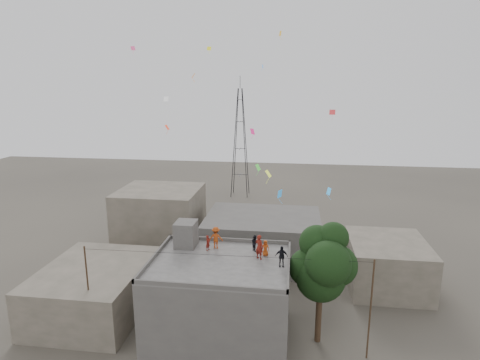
# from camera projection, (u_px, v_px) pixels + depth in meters

# --- Properties ---
(ground) EXTENTS (140.00, 140.00, 0.00)m
(ground) POSITION_uv_depth(u_px,v_px,m) (221.00, 337.00, 30.28)
(ground) COLOR #423D36
(ground) RESTS_ON ground
(main_building) EXTENTS (10.00, 8.00, 6.10)m
(main_building) POSITION_uv_depth(u_px,v_px,m) (220.00, 300.00, 29.58)
(main_building) COLOR #514E4B
(main_building) RESTS_ON ground
(parapet) EXTENTS (10.00, 8.00, 0.30)m
(parapet) POSITION_uv_depth(u_px,v_px,m) (220.00, 260.00, 28.84)
(parapet) COLOR #514E4B
(parapet) RESTS_ON main_building
(stair_head_box) EXTENTS (1.60, 1.80, 2.00)m
(stair_head_box) POSITION_uv_depth(u_px,v_px,m) (186.00, 234.00, 31.57)
(stair_head_box) COLOR #514E4B
(stair_head_box) RESTS_ON main_building
(neighbor_west) EXTENTS (8.00, 10.00, 4.00)m
(neighbor_west) POSITION_uv_depth(u_px,v_px,m) (95.00, 290.00, 33.20)
(neighbor_west) COLOR #5C5749
(neighbor_west) RESTS_ON ground
(neighbor_north) EXTENTS (12.00, 9.00, 5.00)m
(neighbor_north) POSITION_uv_depth(u_px,v_px,m) (263.00, 238.00, 42.93)
(neighbor_north) COLOR #514E4B
(neighbor_north) RESTS_ON ground
(neighbor_northwest) EXTENTS (9.00, 8.00, 7.00)m
(neighbor_northwest) POSITION_uv_depth(u_px,v_px,m) (161.00, 219.00, 46.21)
(neighbor_northwest) COLOR #5C5749
(neighbor_northwest) RESTS_ON ground
(neighbor_east) EXTENTS (7.00, 8.00, 4.40)m
(neighbor_east) POSITION_uv_depth(u_px,v_px,m) (387.00, 264.00, 37.56)
(neighbor_east) COLOR #5C5749
(neighbor_east) RESTS_ON ground
(tree) EXTENTS (4.90, 4.60, 9.10)m
(tree) POSITION_uv_depth(u_px,v_px,m) (323.00, 264.00, 28.47)
(tree) COLOR black
(tree) RESTS_ON ground
(utility_line) EXTENTS (20.12, 0.62, 7.40)m
(utility_line) POSITION_uv_depth(u_px,v_px,m) (224.00, 300.00, 28.12)
(utility_line) COLOR black
(utility_line) RESTS_ON ground
(transmission_tower) EXTENTS (2.97, 2.97, 20.01)m
(transmission_tower) POSITION_uv_depth(u_px,v_px,m) (240.00, 143.00, 67.27)
(transmission_tower) COLOR black
(transmission_tower) RESTS_ON ground
(person_red_adult) EXTENTS (0.81, 0.75, 1.86)m
(person_red_adult) POSITION_uv_depth(u_px,v_px,m) (259.00, 247.00, 29.22)
(person_red_adult) COLOR maroon
(person_red_adult) RESTS_ON main_building
(person_orange_child) EXTENTS (0.64, 0.47, 1.20)m
(person_orange_child) POSITION_uv_depth(u_px,v_px,m) (265.00, 248.00, 29.84)
(person_orange_child) COLOR #C14C16
(person_orange_child) RESTS_ON main_building
(person_dark_child) EXTENTS (0.74, 0.76, 1.24)m
(person_dark_child) POSITION_uv_depth(u_px,v_px,m) (255.00, 243.00, 30.75)
(person_dark_child) COLOR black
(person_dark_child) RESTS_ON main_building
(person_dark_adult) EXTENTS (0.91, 0.43, 1.51)m
(person_dark_adult) POSITION_uv_depth(u_px,v_px,m) (281.00, 256.00, 28.01)
(person_dark_adult) COLOR black
(person_dark_adult) RESTS_ON main_building
(person_orange_adult) EXTENTS (1.17, 0.72, 1.75)m
(person_orange_adult) POSITION_uv_depth(u_px,v_px,m) (216.00, 238.00, 31.12)
(person_orange_adult) COLOR #A83F13
(person_orange_adult) RESTS_ON main_building
(person_red_child) EXTENTS (0.44, 0.52, 1.21)m
(person_red_child) POSITION_uv_depth(u_px,v_px,m) (208.00, 243.00, 30.81)
(person_red_child) COLOR maroon
(person_red_child) RESTS_ON main_building
(kites) EXTENTS (16.57, 14.05, 12.86)m
(kites) POSITION_uv_depth(u_px,v_px,m) (248.00, 124.00, 32.03)
(kites) COLOR #FB371A
(kites) RESTS_ON ground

